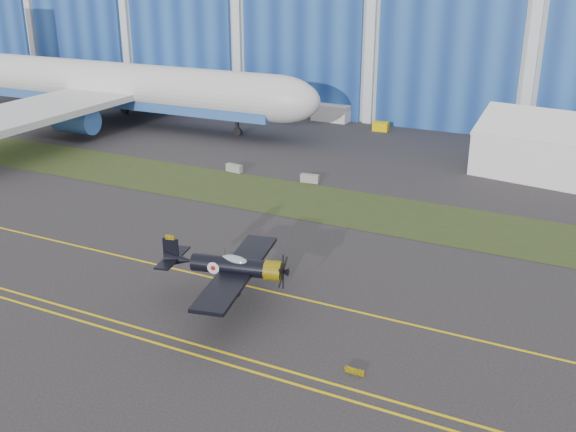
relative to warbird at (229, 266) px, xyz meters
The scene contains 15 objects.
ground 13.85m from the warbird, 144.54° to the left, with size 260.00×260.00×0.00m, color #353133.
grass_median 24.65m from the warbird, 116.78° to the left, with size 260.00×10.00×0.02m, color #475128.
hangar 81.30m from the warbird, 97.89° to the left, with size 220.00×45.70×30.00m.
taxiway_centreline 11.76m from the warbird, 165.49° to the left, with size 200.00×0.20×0.02m, color yellow.
edge_line_near 13.20m from the warbird, 148.94° to the right, with size 80.00×0.20×0.02m, color yellow.
edge_line_far 12.73m from the warbird, 152.90° to the right, with size 80.00×0.20×0.02m, color yellow.
guard_board_right 12.04m from the warbird, 20.70° to the right, with size 1.20×0.15×0.35m, color yellow.
warbird is the anchor object (origin of this frame).
jetliner 60.93m from the warbird, 136.79° to the left, with size 72.60×62.07×24.81m.
tent 45.41m from the warbird, 68.57° to the left, with size 17.50×13.98×7.37m.
shipping_container 58.12m from the warbird, 106.36° to the left, with size 5.59×2.24×2.42m, color silver.
tug 53.83m from the warbird, 98.15° to the left, with size 2.14×1.34×1.25m, color yellow.
cart 93.91m from the warbird, 145.78° to the left, with size 2.03×1.22×1.22m, color white.
barrier_a 31.47m from the warbird, 120.51° to the left, with size 2.00×0.60×0.90m, color gray.
barrier_b 28.30m from the warbird, 103.58° to the left, with size 2.00×0.60×0.90m, color gray.
Camera 1 is at (33.54, -43.62, 22.66)m, focal length 42.00 mm.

